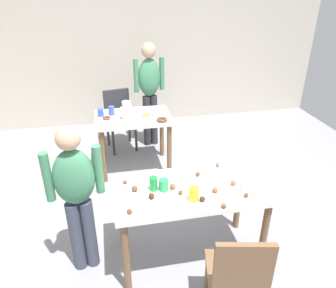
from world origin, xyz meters
The scene contains 35 objects.
ground_plane centered at (0.00, 0.00, 0.00)m, with size 6.40×6.40×0.00m, color gray.
wall_back centered at (0.00, 3.20, 1.30)m, with size 6.40×0.10×2.60m, color #BCB2A3.
dining_table_near centered at (0.05, -0.14, 0.64)m, with size 1.28×0.66×0.75m.
dining_table_far centered at (-0.26, 1.52, 0.62)m, with size 0.95×0.65×0.75m.
chair_near_table centered at (0.20, -0.84, 0.50)m, with size 0.47×0.47×0.87m.
chair_far_table centered at (-0.41, 2.20, 0.50)m, with size 0.47×0.47×0.87m.
person_girl_near centered at (-0.87, -0.08, 0.80)m, with size 0.45×0.23×1.36m.
person_adult_far centered at (0.05, 2.19, 0.92)m, with size 0.46×0.24×1.54m.
mixing_bowl centered at (0.55, -0.27, 0.79)m, with size 0.19×0.19×0.08m, color white.
soda_can centered at (-0.26, -0.11, 0.81)m, with size 0.07×0.07×0.12m, color #198438.
fork_near centered at (-0.13, -0.36, 0.75)m, with size 0.17×0.02×0.01m, color silver.
cup_near_0 centered at (0.03, -0.30, 0.81)m, with size 0.08×0.08×0.11m, color yellow.
cup_near_1 centered at (-0.18, -0.13, 0.80)m, with size 0.08×0.08×0.10m, color green.
cake_ball_0 centered at (0.38, 0.13, 0.77)m, with size 0.04×0.04×0.04m, color brown.
cake_ball_1 centered at (0.22, -0.44, 0.77)m, with size 0.04×0.04×0.04m, color brown.
cake_ball_2 centered at (0.41, -0.17, 0.77)m, with size 0.05×0.05×0.05m, color brown.
cake_ball_3 centered at (0.09, -0.33, 0.77)m, with size 0.05×0.05×0.05m, color #3D2319.
cake_ball_4 centered at (-0.29, -0.22, 0.77)m, with size 0.05×0.05×0.05m, color #3D2319.
cake_ball_5 centered at (-0.48, -0.37, 0.77)m, with size 0.04×0.04×0.04m, color brown.
cake_ball_6 centered at (0.44, -0.35, 0.77)m, with size 0.04×0.04×0.04m, color brown.
cake_ball_7 centered at (-0.41, -0.10, 0.78)m, with size 0.05×0.05×0.05m, color brown.
cake_ball_8 centered at (0.22, -0.24, 0.77)m, with size 0.05×0.05×0.05m, color brown.
cake_ball_9 centered at (-0.06, -0.21, 0.77)m, with size 0.04×0.04×0.04m, color brown.
cake_ball_10 centered at (-0.48, 0.03, 0.77)m, with size 0.04×0.04×0.04m, color brown.
cake_ball_11 centered at (-0.10, -0.13, 0.78)m, with size 0.05×0.05×0.05m, color brown.
cake_ball_12 centered at (-0.18, -0.03, 0.77)m, with size 0.04×0.04×0.04m, color #3D2319.
cake_ball_13 centered at (0.15, 0.02, 0.77)m, with size 0.04×0.04×0.04m, color brown.
pitcher_far centered at (-0.34, 1.42, 0.87)m, with size 0.11×0.11×0.24m, color white.
cup_far_0 centered at (-0.66, 1.60, 0.80)m, with size 0.08×0.08×0.10m, color #3351B2.
cup_far_1 centered at (-0.52, 1.62, 0.81)m, with size 0.07×0.07×0.11m, color #3351B2.
donut_far_0 centered at (-0.35, 1.75, 0.77)m, with size 0.14×0.14×0.04m, color white.
donut_far_1 centered at (0.07, 1.29, 0.77)m, with size 0.14×0.14×0.04m, color brown.
donut_far_2 centered at (-0.10, 1.48, 0.77)m, with size 0.11×0.11×0.03m, color gold.
donut_far_3 centered at (-0.59, 1.32, 0.77)m, with size 0.10×0.10×0.03m, color pink.
donut_far_4 centered at (-0.59, 1.49, 0.77)m, with size 0.10×0.10×0.03m, color brown.
Camera 1 is at (-0.57, -2.27, 2.29)m, focal length 34.42 mm.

